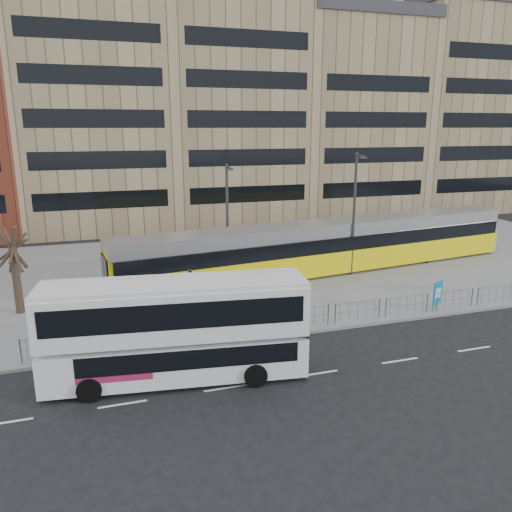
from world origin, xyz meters
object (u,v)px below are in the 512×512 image
object	(u,v)px
pedestrian	(119,289)
ad_panel	(438,293)
traffic_light_west	(191,291)
lamp_post_east	(354,210)
tram	(328,247)
lamp_post_west	(227,215)
double_decker_bus	(176,327)
bare_tree	(9,223)

from	to	relation	value
pedestrian	ad_panel	bearing A→B (deg)	-112.91
ad_panel	traffic_light_west	bearing A→B (deg)	148.75
ad_panel	lamp_post_east	bearing A→B (deg)	74.56
tram	pedestrian	size ratio (longest dim) A/B	17.82
ad_panel	lamp_post_west	world-z (taller)	lamp_post_west
double_decker_bus	tram	distance (m)	17.40
traffic_light_west	lamp_post_east	xyz separation A→B (m)	(12.30, 6.11, 2.57)
traffic_light_west	lamp_post_east	world-z (taller)	lamp_post_east
ad_panel	pedestrian	distance (m)	18.09
lamp_post_east	bare_tree	xyz separation A→B (m)	(-20.95, -1.04, 0.48)
tram	lamp_post_west	xyz separation A→B (m)	(-6.90, 1.23, 2.38)
double_decker_bus	ad_panel	world-z (taller)	double_decker_bus
double_decker_bus	bare_tree	world-z (taller)	bare_tree
tram	lamp_post_west	bearing A→B (deg)	162.24
lamp_post_east	bare_tree	distance (m)	20.98
lamp_post_east	lamp_post_west	bearing A→B (deg)	163.06
tram	pedestrian	bearing A→B (deg)	-178.08
double_decker_bus	lamp_post_west	size ratio (longest dim) A/B	1.41
tram	lamp_post_east	size ratio (longest dim) A/B	3.64
traffic_light_west	bare_tree	bearing A→B (deg)	143.86
tram	pedestrian	xyz separation A→B (m)	(-14.35, -2.42, -0.94)
tram	lamp_post_west	world-z (taller)	lamp_post_west
lamp_post_west	tram	bearing A→B (deg)	-10.11
pedestrian	bare_tree	bearing A→B (deg)	86.77
traffic_light_west	lamp_post_east	size ratio (longest dim) A/B	0.37
tram	pedestrian	world-z (taller)	tram
lamp_post_west	traffic_light_west	bearing A→B (deg)	-115.62
ad_panel	lamp_post_east	distance (m)	8.51
pedestrian	lamp_post_east	size ratio (longest dim) A/B	0.20
tram	ad_panel	distance (m)	9.28
double_decker_bus	lamp_post_east	world-z (taller)	lamp_post_east
tram	double_decker_bus	bearing A→B (deg)	-143.50
double_decker_bus	ad_panel	distance (m)	15.41
double_decker_bus	pedestrian	xyz separation A→B (m)	(-1.86, 9.70, -1.26)
ad_panel	bare_tree	size ratio (longest dim) A/B	0.24
bare_tree	double_decker_bus	bearing A→B (deg)	-53.78
pedestrian	tram	bearing A→B (deg)	-82.39
pedestrian	traffic_light_west	bearing A→B (deg)	-148.12
lamp_post_west	bare_tree	xyz separation A→B (m)	(-12.77, -3.53, 0.86)
double_decker_bus	bare_tree	bearing A→B (deg)	133.48
ad_panel	traffic_light_west	size ratio (longest dim) A/B	0.53
pedestrian	lamp_post_east	world-z (taller)	lamp_post_east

